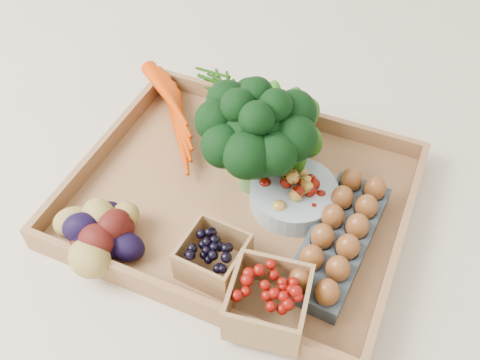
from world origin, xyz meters
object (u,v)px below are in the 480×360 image
at_px(tray, 240,200).
at_px(cherry_bowl, 293,195).
at_px(broccoli, 255,153).
at_px(egg_carton, 338,241).

height_order(tray, cherry_bowl, cherry_bowl).
distance_m(tray, broccoli, 0.09).
bearing_deg(egg_carton, broccoli, 160.80).
distance_m(broccoli, cherry_bowl, 0.10).
bearing_deg(broccoli, tray, -102.85).
xyz_separation_m(tray, egg_carton, (0.18, -0.03, 0.02)).
xyz_separation_m(tray, cherry_bowl, (0.09, 0.03, 0.03)).
height_order(tray, egg_carton, egg_carton).
xyz_separation_m(tray, broccoli, (0.01, 0.04, 0.08)).
distance_m(broccoli, egg_carton, 0.20).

